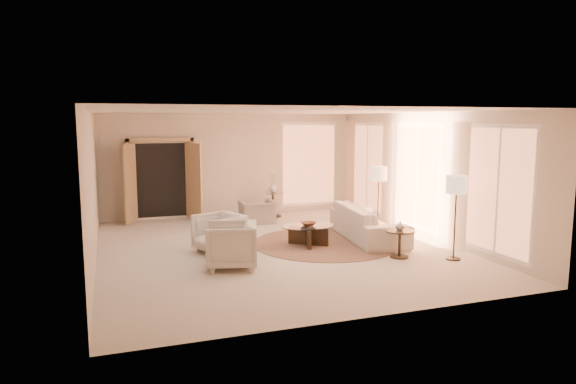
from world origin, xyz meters
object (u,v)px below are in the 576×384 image
object	(u,v)px
armchair_right	(231,243)
bowl	(308,224)
side_table	(273,202)
accent_chair	(258,208)
end_vase	(400,226)
end_table	(400,239)
floor_lamp_far	(456,188)
coffee_table	(308,233)
sofa	(368,222)
side_vase	(273,188)
armchair_left	(219,231)
floor_lamp_near	(379,177)

from	to	relation	value
armchair_right	bowl	xyz separation A→B (m)	(1.90, 1.06, 0.01)
armchair_right	side_table	xyz separation A→B (m)	(2.19, 4.42, -0.04)
accent_chair	end_vase	world-z (taller)	accent_chair
end_table	end_vase	size ratio (longest dim) A/B	3.08
side_table	floor_lamp_far	size ratio (longest dim) A/B	0.42
accent_chair	end_table	world-z (taller)	accent_chair
coffee_table	floor_lamp_far	world-z (taller)	floor_lamp_far
bowl	side_table	bearing A→B (deg)	85.03
accent_chair	end_table	size ratio (longest dim) A/B	1.56
sofa	side_table	distance (m)	3.46
end_vase	side_vase	xyz separation A→B (m)	(-1.01, 4.84, 0.17)
side_vase	end_table	bearing A→B (deg)	-78.20
armchair_left	side_table	size ratio (longest dim) A/B	1.26
end_table	side_table	size ratio (longest dim) A/B	0.84
coffee_table	bowl	world-z (taller)	bowl
sofa	armchair_right	size ratio (longest dim) A/B	2.84
sofa	side_table	xyz separation A→B (m)	(-1.18, 3.25, 0.04)
floor_lamp_far	floor_lamp_near	bearing A→B (deg)	96.23
coffee_table	floor_lamp_far	xyz separation A→B (m)	(2.19, -1.96, 1.10)
floor_lamp_far	side_vase	size ratio (longest dim) A/B	6.42
coffee_table	end_vase	world-z (taller)	end_vase
sofa	coffee_table	xyz separation A→B (m)	(-1.47, -0.11, -0.10)
coffee_table	floor_lamp_far	size ratio (longest dim) A/B	0.90
floor_lamp_far	end_vase	bearing A→B (deg)	151.73
side_table	floor_lamp_near	xyz separation A→B (m)	(1.63, -2.87, 0.93)
side_vase	floor_lamp_far	bearing A→B (deg)	-70.35
accent_chair	side_vase	xyz separation A→B (m)	(0.65, 0.72, 0.41)
armchair_left	side_vase	xyz separation A→B (m)	(2.18, 3.30, 0.37)
end_table	bowl	size ratio (longest dim) A/B	1.84
side_table	bowl	bearing A→B (deg)	-94.97
coffee_table	armchair_right	bearing A→B (deg)	-150.84
armchair_right	side_table	size ratio (longest dim) A/B	1.32
end_table	side_table	distance (m)	4.94
coffee_table	floor_lamp_near	bearing A→B (deg)	14.08
end_table	armchair_right	bearing A→B (deg)	172.52
sofa	bowl	size ratio (longest dim) A/B	8.26
side_table	floor_lamp_near	size ratio (longest dim) A/B	0.43
side_vase	side_table	bearing A→B (deg)	90.00
end_table	bowl	xyz separation A→B (m)	(-1.30, 1.48, 0.10)
bowl	end_vase	bearing A→B (deg)	-48.66
sofa	side_vase	world-z (taller)	side_vase
accent_chair	bowl	bearing A→B (deg)	99.31
side_table	end_vase	size ratio (longest dim) A/B	3.68
accent_chair	floor_lamp_near	distance (m)	3.27
sofa	end_table	distance (m)	1.60
armchair_left	floor_lamp_near	world-z (taller)	floor_lamp_near
end_table	bowl	world-z (taller)	end_table
bowl	floor_lamp_near	bearing A→B (deg)	14.08
side_table	end_vase	distance (m)	4.95
floor_lamp_near	side_table	bearing A→B (deg)	119.57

